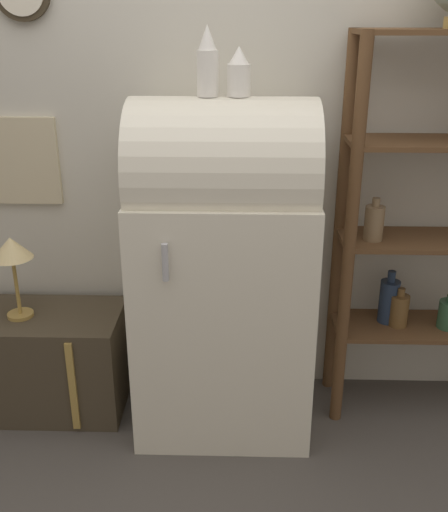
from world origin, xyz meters
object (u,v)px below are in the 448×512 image
at_px(suitcase_trunk, 38,360).
at_px(vase_center, 239,73).
at_px(refrigerator, 223,267).
at_px(desk_lamp, 12,253).
at_px(vase_left, 207,63).

bearing_deg(suitcase_trunk, vase_center, -2.44).
distance_m(refrigerator, desk_lamp, 0.87).
xyz_separation_m(refrigerator, desk_lamp, (-0.87, 0.03, 0.04)).
bearing_deg(vase_center, suitcase_trunk, 177.56).
bearing_deg(desk_lamp, refrigerator, -1.97).
xyz_separation_m(refrigerator, suitcase_trunk, (-0.83, 0.05, -0.48)).
xyz_separation_m(suitcase_trunk, vase_center, (0.89, -0.04, 1.24)).
bearing_deg(vase_left, suitcase_trunk, 176.81).
relative_size(suitcase_trunk, vase_left, 3.09).
relative_size(refrigerator, desk_lamp, 3.85).
height_order(suitcase_trunk, desk_lamp, desk_lamp).
xyz_separation_m(suitcase_trunk, desk_lamp, (-0.04, -0.02, 0.52)).
height_order(refrigerator, suitcase_trunk, refrigerator).
bearing_deg(suitcase_trunk, vase_left, -3.19).
bearing_deg(desk_lamp, vase_left, -1.79).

